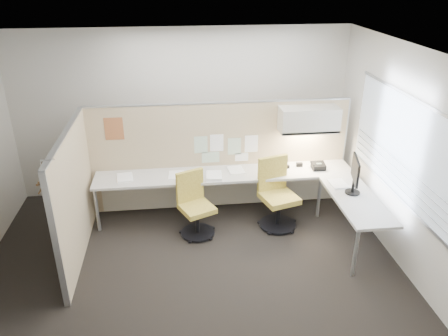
{
  "coord_description": "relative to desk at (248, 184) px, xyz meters",
  "views": [
    {
      "loc": [
        -0.14,
        -4.76,
        3.65
      ],
      "look_at": [
        0.52,
        0.8,
        1.04
      ],
      "focal_mm": 35.0,
      "sensor_mm": 36.0,
      "label": 1
    }
  ],
  "objects": [
    {
      "name": "overhead_bin",
      "position": [
        0.97,
        0.26,
        0.91
      ],
      "size": [
        0.9,
        0.36,
        0.38
      ],
      "primitive_type": "cube",
      "color": "beige",
      "rests_on": "partition_back"
    },
    {
      "name": "wall_right",
      "position": [
        1.82,
        -1.13,
        0.8
      ],
      "size": [
        0.02,
        4.5,
        2.8
      ],
      "primitive_type": "cube",
      "color": "beige",
      "rests_on": "ground"
    },
    {
      "name": "desk",
      "position": [
        0.0,
        0.0,
        0.0
      ],
      "size": [
        4.0,
        2.07,
        0.73
      ],
      "color": "beige",
      "rests_on": "floor"
    },
    {
      "name": "pinned_papers",
      "position": [
        -0.3,
        0.44,
        0.43
      ],
      "size": [
        1.01,
        0.0,
        0.47
      ],
      "color": "#8CBF8C",
      "rests_on": "partition_back"
    },
    {
      "name": "ceiling",
      "position": [
        -0.93,
        -1.13,
        2.2
      ],
      "size": [
        5.5,
        4.5,
        0.01
      ],
      "primitive_type": "cube",
      "color": "white",
      "rests_on": "wall_back"
    },
    {
      "name": "paper_stack_4",
      "position": [
        0.39,
        0.1,
        0.14
      ],
      "size": [
        0.26,
        0.32,
        0.02
      ],
      "primitive_type": "cube",
      "rotation": [
        0.0,
        0.0,
        0.09
      ],
      "color": "white",
      "rests_on": "desk"
    },
    {
      "name": "stapler",
      "position": [
        0.63,
        0.2,
        0.15
      ],
      "size": [
        0.15,
        0.07,
        0.05
      ],
      "primitive_type": "cube",
      "rotation": [
        0.0,
        0.0,
        0.23
      ],
      "color": "black",
      "rests_on": "desk"
    },
    {
      "name": "paper_stack_1",
      "position": [
        -1.08,
        0.14,
        0.14
      ],
      "size": [
        0.25,
        0.31,
        0.02
      ],
      "primitive_type": "cube",
      "rotation": [
        0.0,
        0.0,
        -0.06
      ],
      "color": "white",
      "rests_on": "desk"
    },
    {
      "name": "tape_dispenser",
      "position": [
        0.87,
        0.25,
        0.16
      ],
      "size": [
        0.1,
        0.07,
        0.06
      ],
      "primitive_type": "cube",
      "rotation": [
        0.0,
        0.0,
        -0.08
      ],
      "color": "black",
      "rests_on": "desk"
    },
    {
      "name": "floor",
      "position": [
        -0.93,
        -1.13,
        -0.61
      ],
      "size": [
        5.5,
        4.5,
        0.01
      ],
      "primitive_type": "cube",
      "color": "black",
      "rests_on": "ground"
    },
    {
      "name": "coat_hook",
      "position": [
        -2.51,
        -1.47,
        0.82
      ],
      "size": [
        0.18,
        0.43,
        1.3
      ],
      "color": "silver",
      "rests_on": "partition_left"
    },
    {
      "name": "paper_stack_2",
      "position": [
        -0.52,
        0.02,
        0.15
      ],
      "size": [
        0.25,
        0.32,
        0.05
      ],
      "primitive_type": "cube",
      "rotation": [
        0.0,
        0.0,
        -0.09
      ],
      "color": "white",
      "rests_on": "desk"
    },
    {
      "name": "wall_back",
      "position": [
        -0.93,
        1.12,
        0.8
      ],
      "size": [
        5.5,
        0.02,
        2.8
      ],
      "primitive_type": "cube",
      "color": "beige",
      "rests_on": "ground"
    },
    {
      "name": "paper_stack_3",
      "position": [
        -0.15,
        0.21,
        0.14
      ],
      "size": [
        0.26,
        0.32,
        0.01
      ],
      "primitive_type": "cube",
      "rotation": [
        0.0,
        0.0,
        0.1
      ],
      "color": "white",
      "rests_on": "desk"
    },
    {
      "name": "paper_stack_5",
      "position": [
        1.26,
        -0.43,
        0.14
      ],
      "size": [
        0.24,
        0.31,
        0.02
      ],
      "primitive_type": "cube",
      "rotation": [
        0.0,
        0.0,
        0.04
      ],
      "color": "white",
      "rests_on": "desk"
    },
    {
      "name": "chair_right",
      "position": [
        0.4,
        -0.24,
        -0.11
      ],
      "size": [
        0.61,
        0.63,
        1.06
      ],
      "rotation": [
        0.0,
        0.0,
        0.29
      ],
      "color": "black",
      "rests_on": "floor"
    },
    {
      "name": "partition_back",
      "position": [
        -0.38,
        0.47,
        0.27
      ],
      "size": [
        4.1,
        0.06,
        1.75
      ],
      "primitive_type": "cube",
      "color": "tan",
      "rests_on": "floor"
    },
    {
      "name": "chair_left",
      "position": [
        -0.84,
        -0.33,
        -0.16
      ],
      "size": [
        0.59,
        0.6,
        0.95
      ],
      "rotation": [
        0.0,
        0.0,
        0.42
      ],
      "color": "black",
      "rests_on": "floor"
    },
    {
      "name": "wall_front",
      "position": [
        -0.93,
        -3.38,
        0.8
      ],
      "size": [
        5.5,
        0.02,
        2.8
      ],
      "primitive_type": "cube",
      "color": "beige",
      "rests_on": "ground"
    },
    {
      "name": "partition_left",
      "position": [
        -2.43,
        -0.63,
        0.27
      ],
      "size": [
        0.06,
        2.2,
        1.75
      ],
      "primitive_type": "cube",
      "color": "tan",
      "rests_on": "floor"
    },
    {
      "name": "task_light_strip",
      "position": [
        0.97,
        0.26,
        0.7
      ],
      "size": [
        0.6,
        0.06,
        0.02
      ],
      "primitive_type": "cube",
      "color": "#FFEABF",
      "rests_on": "overhead_bin"
    },
    {
      "name": "phone",
      "position": [
        1.14,
        0.12,
        0.18
      ],
      "size": [
        0.21,
        0.2,
        0.12
      ],
      "rotation": [
        0.0,
        0.0,
        -0.01
      ],
      "color": "black",
      "rests_on": "desk"
    },
    {
      "name": "paper_stack_0",
      "position": [
        -1.86,
        0.14,
        0.14
      ],
      "size": [
        0.27,
        0.33,
        0.03
      ],
      "primitive_type": "cube",
      "rotation": [
        0.0,
        0.0,
        0.14
      ],
      "color": "white",
      "rests_on": "desk"
    },
    {
      "name": "poster",
      "position": [
        -1.98,
        0.44,
        0.82
      ],
      "size": [
        0.28,
        0.0,
        0.35
      ],
      "primitive_type": "cube",
      "color": "orange",
      "rests_on": "partition_back"
    },
    {
      "name": "window_pane",
      "position": [
        1.79,
        -1.13,
        0.95
      ],
      "size": [
        0.01,
        2.8,
        1.3
      ],
      "primitive_type": "cube",
      "color": "#A5B1C0",
      "rests_on": "wall_right"
    },
    {
      "name": "monitor",
      "position": [
        1.37,
        -0.72,
        0.43
      ],
      "size": [
        0.21,
        0.49,
        0.53
      ],
      "rotation": [
        0.0,
        0.0,
        1.32
      ],
      "color": "black",
      "rests_on": "desk"
    }
  ]
}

